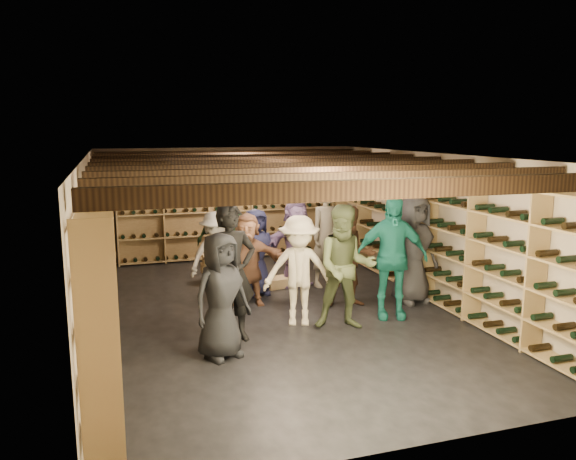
% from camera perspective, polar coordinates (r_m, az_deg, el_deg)
% --- Properties ---
extents(ground, '(8.00, 8.00, 0.00)m').
position_cam_1_polar(ground, '(8.83, -0.76, -8.20)').
color(ground, black).
rests_on(ground, ground).
extents(walls, '(5.52, 8.02, 2.40)m').
position_cam_1_polar(walls, '(8.53, -0.78, -0.52)').
color(walls, '#BBA991').
rests_on(walls, ground).
extents(ceiling, '(5.50, 8.00, 0.01)m').
position_cam_1_polar(ceiling, '(8.39, -0.80, 7.56)').
color(ceiling, beige).
rests_on(ceiling, walls).
extents(ceiling_joists, '(5.40, 7.12, 0.18)m').
position_cam_1_polar(ceiling_joists, '(8.39, -0.80, 6.60)').
color(ceiling_joists, black).
rests_on(ceiling_joists, ground).
extents(wine_rack_left, '(0.32, 7.50, 2.15)m').
position_cam_1_polar(wine_rack_left, '(8.21, -18.24, -2.36)').
color(wine_rack_left, '#A3804F').
rests_on(wine_rack_left, ground).
extents(wine_rack_right, '(0.32, 7.50, 2.15)m').
position_cam_1_polar(wine_rack_right, '(9.60, 14.09, -0.38)').
color(wine_rack_right, '#A3804F').
rests_on(wine_rack_right, ground).
extents(wine_rack_back, '(4.70, 0.30, 2.15)m').
position_cam_1_polar(wine_rack_back, '(12.22, -5.95, 2.10)').
color(wine_rack_back, '#A3804F').
rests_on(wine_rack_back, ground).
extents(crate_stack_left, '(0.52, 0.36, 0.68)m').
position_cam_1_polar(crate_stack_left, '(9.89, -4.09, -4.15)').
color(crate_stack_left, tan).
rests_on(crate_stack_left, ground).
extents(crate_stack_right, '(0.52, 0.36, 0.51)m').
position_cam_1_polar(crate_stack_right, '(10.48, -7.33, -3.86)').
color(crate_stack_right, tan).
rests_on(crate_stack_right, ground).
extents(crate_loose, '(0.55, 0.41, 0.17)m').
position_cam_1_polar(crate_loose, '(10.10, -0.88, -5.32)').
color(crate_loose, tan).
rests_on(crate_loose, ground).
extents(person_0, '(0.91, 0.77, 1.57)m').
position_cam_1_polar(person_0, '(6.94, -6.83, -6.65)').
color(person_0, black).
rests_on(person_0, ground).
extents(person_1, '(0.75, 0.56, 1.85)m').
position_cam_1_polar(person_1, '(7.41, -5.74, -4.41)').
color(person_1, black).
rests_on(person_1, ground).
extents(person_2, '(1.02, 0.89, 1.77)m').
position_cam_1_polar(person_2, '(7.90, 5.88, -3.80)').
color(person_2, '#4A5633').
rests_on(person_2, ground).
extents(person_3, '(1.16, 0.89, 1.59)m').
position_cam_1_polar(person_3, '(8.04, 1.12, -4.15)').
color(person_3, beige).
rests_on(person_3, ground).
extents(person_4, '(1.17, 0.75, 1.84)m').
position_cam_1_polar(person_4, '(8.45, 10.43, -2.72)').
color(person_4, '#1B7B6A').
rests_on(person_4, ground).
extents(person_5, '(1.45, 0.84, 1.49)m').
position_cam_1_polar(person_5, '(8.98, -4.17, -2.98)').
color(person_5, brown).
rests_on(person_5, ground).
extents(person_6, '(0.79, 0.59, 1.48)m').
position_cam_1_polar(person_6, '(9.50, -3.26, -2.26)').
color(person_6, '#1A1D3F').
rests_on(person_6, ground).
extents(person_7, '(0.75, 0.58, 1.81)m').
position_cam_1_polar(person_7, '(10.01, 3.98, -0.67)').
color(person_7, gray).
rests_on(person_7, ground).
extents(person_8, '(0.87, 0.73, 1.61)m').
position_cam_1_polar(person_8, '(8.91, 6.43, -2.71)').
color(person_8, '#46291A').
rests_on(person_8, ground).
extents(person_9, '(1.09, 0.84, 1.49)m').
position_cam_1_polar(person_9, '(9.21, -7.30, -2.70)').
color(person_9, '#A09C93').
rests_on(person_9, ground).
extents(person_10, '(1.14, 0.67, 1.82)m').
position_cam_1_polar(person_10, '(9.69, -6.27, -1.04)').
color(person_10, '#254626').
rests_on(person_10, ground).
extents(person_11, '(1.53, 0.80, 1.57)m').
position_cam_1_polar(person_11, '(10.03, 0.83, -1.30)').
color(person_11, slate).
rests_on(person_11, ground).
extents(person_12, '(0.95, 0.72, 1.76)m').
position_cam_1_polar(person_12, '(9.26, 12.64, -1.94)').
color(person_12, '#323136').
rests_on(person_12, ground).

